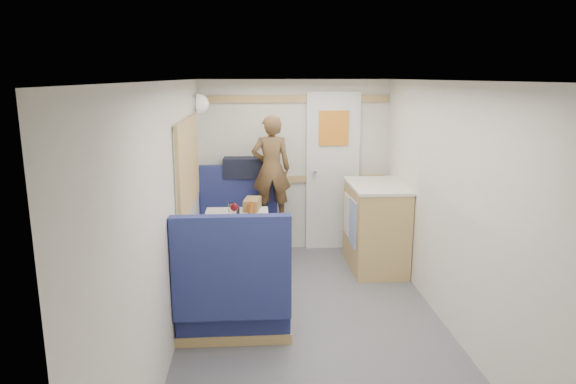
{
  "coord_description": "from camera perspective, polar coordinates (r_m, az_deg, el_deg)",
  "views": [
    {
      "loc": [
        -0.48,
        -3.67,
        2.03
      ],
      "look_at": [
        -0.17,
        0.9,
        1.0
      ],
      "focal_mm": 32.0,
      "sensor_mm": 36.0,
      "label": 1
    }
  ],
  "objects": [
    {
      "name": "bread_loaf",
      "position": [
        5.18,
        -3.98,
        -1.34
      ],
      "size": [
        0.19,
        0.29,
        0.11
      ],
      "primitive_type": "cube",
      "rotation": [
        0.0,
        0.0,
        -0.17
      ],
      "color": "brown",
      "rests_on": "dinette_table"
    },
    {
      "name": "dinette_table",
      "position": [
        4.89,
        -5.76,
        -4.75
      ],
      "size": [
        0.62,
        0.92,
        0.72
      ],
      "color": "white",
      "rests_on": "floor"
    },
    {
      "name": "duffel_bag",
      "position": [
        5.88,
        -4.85,
        2.72
      ],
      "size": [
        0.49,
        0.25,
        0.23
      ],
      "primitive_type": "cube",
      "rotation": [
        0.0,
        0.0,
        -0.05
      ],
      "color": "black",
      "rests_on": "ledge"
    },
    {
      "name": "bench_near",
      "position": [
        4.18,
        -6.04,
        -11.79
      ],
      "size": [
        0.9,
        0.59,
        1.05
      ],
      "color": "navy",
      "rests_on": "floor"
    },
    {
      "name": "oak_trim_low",
      "position": [
        6.03,
        0.71,
        1.44
      ],
      "size": [
        2.15,
        0.02,
        0.08
      ],
      "primitive_type": "cube",
      "color": "#AE894E",
      "rests_on": "wall_back"
    },
    {
      "name": "beer_glass",
      "position": [
        5.01,
        -4.12,
        -1.88
      ],
      "size": [
        0.06,
        0.06,
        0.1
      ],
      "primitive_type": "cylinder",
      "color": "brown",
      "rests_on": "dinette_table"
    },
    {
      "name": "ledge",
      "position": [
        5.9,
        -5.5,
        1.43
      ],
      "size": [
        0.9,
        0.14,
        0.04
      ],
      "primitive_type": "cube",
      "color": "#AE894E",
      "rests_on": "bench_far"
    },
    {
      "name": "wall_left",
      "position": [
        3.86,
        -13.05,
        -3.1
      ],
      "size": [
        0.02,
        4.5,
        2.0
      ],
      "primitive_type": "cube",
      "color": "silver",
      "rests_on": "floor"
    },
    {
      "name": "rear_door",
      "position": [
        6.05,
        4.98,
        2.6
      ],
      "size": [
        0.62,
        0.12,
        1.86
      ],
      "color": "white",
      "rests_on": "wall_back"
    },
    {
      "name": "person",
      "position": [
        5.64,
        -1.88,
        2.6
      ],
      "size": [
        0.44,
        0.3,
        1.18
      ],
      "primitive_type": "imported",
      "rotation": [
        0.0,
        0.0,
        3.18
      ],
      "color": "brown",
      "rests_on": "bench_far"
    },
    {
      "name": "oak_trim_high",
      "position": [
        5.92,
        0.74,
        10.3
      ],
      "size": [
        2.15,
        0.02,
        0.08
      ],
      "primitive_type": "cube",
      "color": "#AE894E",
      "rests_on": "wall_back"
    },
    {
      "name": "pepper_grinder",
      "position": [
        4.97,
        -5.59,
        -2.1
      ],
      "size": [
        0.03,
        0.03,
        0.09
      ],
      "primitive_type": "cylinder",
      "color": "black",
      "rests_on": "dinette_table"
    },
    {
      "name": "wall_back",
      "position": [
        6.03,
        0.7,
        2.87
      ],
      "size": [
        2.2,
        0.02,
        2.0
      ],
      "primitive_type": "cube",
      "color": "silver",
      "rests_on": "floor"
    },
    {
      "name": "galley_counter",
      "position": [
        5.6,
        9.66,
        -3.69
      ],
      "size": [
        0.57,
        0.92,
        0.92
      ],
      "color": "#AE894E",
      "rests_on": "floor"
    },
    {
      "name": "tumbler_right",
      "position": [
        4.96,
        -6.24,
        -1.93
      ],
      "size": [
        0.08,
        0.08,
        0.12
      ],
      "primitive_type": "cylinder",
      "color": "silver",
      "rests_on": "dinette_table"
    },
    {
      "name": "salt_grinder",
      "position": [
        4.81,
        -5.98,
        -2.65
      ],
      "size": [
        0.03,
        0.03,
        0.08
      ],
      "primitive_type": "cylinder",
      "color": "silver",
      "rests_on": "dinette_table"
    },
    {
      "name": "ceiling",
      "position": [
        3.7,
        3.6,
        12.23
      ],
      "size": [
        4.5,
        4.5,
        0.0
      ],
      "primitive_type": "plane",
      "rotation": [
        3.14,
        0.0,
        0.0
      ],
      "color": "silver",
      "rests_on": "wall_back"
    },
    {
      "name": "floor",
      "position": [
        4.22,
        3.21,
        -16.06
      ],
      "size": [
        4.5,
        4.5,
        0.0
      ],
      "primitive_type": "plane",
      "color": "#515156",
      "rests_on": "ground"
    },
    {
      "name": "wall_right",
      "position": [
        4.12,
        18.76,
        -2.44
      ],
      "size": [
        0.02,
        4.5,
        2.0
      ],
      "primitive_type": "cube",
      "color": "silver",
      "rests_on": "floor"
    },
    {
      "name": "side_window",
      "position": [
        4.77,
        -11.12,
        3.07
      ],
      "size": [
        0.04,
        1.3,
        0.72
      ],
      "primitive_type": "cube",
      "color": "gray",
      "rests_on": "wall_left"
    },
    {
      "name": "dome_light",
      "position": [
        5.55,
        -9.85,
        9.64
      ],
      "size": [
        0.2,
        0.2,
        0.2
      ],
      "primitive_type": "sphere",
      "color": "white",
      "rests_on": "wall_left"
    },
    {
      "name": "tray",
      "position": [
        4.64,
        -3.83,
        -3.58
      ],
      "size": [
        0.39,
        0.44,
        0.02
      ],
      "primitive_type": "cube",
      "rotation": [
        0.0,
        0.0,
        -0.36
      ],
      "color": "silver",
      "rests_on": "dinette_table"
    },
    {
      "name": "wine_glass",
      "position": [
        4.77,
        -5.98,
        -1.76
      ],
      "size": [
        0.08,
        0.08,
        0.17
      ],
      "color": "white",
      "rests_on": "dinette_table"
    },
    {
      "name": "cheese_block",
      "position": [
        4.51,
        -4.3,
        -3.76
      ],
      "size": [
        0.1,
        0.06,
        0.03
      ],
      "primitive_type": "cube",
      "rotation": [
        0.0,
        0.0,
        0.04
      ],
      "color": "#F6E78E",
      "rests_on": "tray"
    },
    {
      "name": "bench_far",
      "position": [
        5.8,
        -5.45,
        -4.7
      ],
      "size": [
        0.9,
        0.59,
        1.05
      ],
      "color": "navy",
      "rests_on": "floor"
    },
    {
      "name": "tumbler_left",
      "position": [
        4.65,
        -8.66,
        -3.14
      ],
      "size": [
        0.06,
        0.06,
        0.1
      ],
      "primitive_type": "cylinder",
      "color": "white",
      "rests_on": "dinette_table"
    },
    {
      "name": "orange_fruit",
      "position": [
        4.73,
        -3.13,
        -2.74
      ],
      "size": [
        0.06,
        0.06,
        0.06
      ],
      "primitive_type": "sphere",
      "color": "#E5520A",
      "rests_on": "tray"
    }
  ]
}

